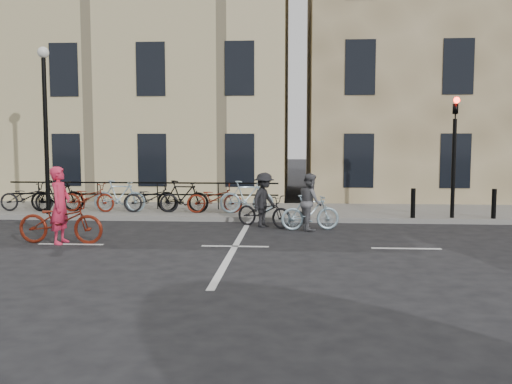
# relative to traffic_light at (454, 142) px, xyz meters

# --- Properties ---
(ground) EXTENTS (120.00, 120.00, 0.00)m
(ground) POSITION_rel_traffic_light_xyz_m (-6.20, -4.34, -2.45)
(ground) COLOR black
(ground) RESTS_ON ground
(sidewalk) EXTENTS (46.00, 4.00, 0.15)m
(sidewalk) POSITION_rel_traffic_light_xyz_m (-10.20, 1.66, -2.38)
(sidewalk) COLOR slate
(sidewalk) RESTS_ON ground
(building_east) EXTENTS (14.00, 10.00, 12.00)m
(building_east) POSITION_rel_traffic_light_xyz_m (2.80, 8.66, 3.70)
(building_east) COLOR #897853
(building_east) RESTS_ON sidewalk
(building_west) EXTENTS (20.00, 10.00, 10.00)m
(building_west) POSITION_rel_traffic_light_xyz_m (-15.20, 8.66, 2.70)
(building_west) COLOR #CFBC8C
(building_west) RESTS_ON sidewalk
(traffic_light) EXTENTS (0.18, 0.30, 3.90)m
(traffic_light) POSITION_rel_traffic_light_xyz_m (0.00, 0.00, 0.00)
(traffic_light) COLOR black
(traffic_light) RESTS_ON sidewalk
(lamp_post) EXTENTS (0.36, 0.36, 5.28)m
(lamp_post) POSITION_rel_traffic_light_xyz_m (-12.70, 0.06, 1.04)
(lamp_post) COLOR black
(lamp_post) RESTS_ON sidewalk
(bollard_east) EXTENTS (0.14, 0.14, 0.90)m
(bollard_east) POSITION_rel_traffic_light_xyz_m (-1.20, -0.09, -1.85)
(bollard_east) COLOR black
(bollard_east) RESTS_ON sidewalk
(bollard_west) EXTENTS (0.14, 0.14, 0.90)m
(bollard_west) POSITION_rel_traffic_light_xyz_m (1.20, -0.09, -1.85)
(bollard_west) COLOR black
(bollard_west) RESTS_ON sidewalk
(parked_bikes) EXTENTS (9.35, 1.23, 1.05)m
(parked_bikes) POSITION_rel_traffic_light_xyz_m (-10.07, 0.70, -1.81)
(parked_bikes) COLOR black
(parked_bikes) RESTS_ON sidewalk
(cyclist_pink) EXTENTS (2.13, 0.79, 1.88)m
(cyclist_pink) POSITION_rel_traffic_light_xyz_m (-10.48, -4.23, -1.80)
(cyclist_pink) COLOR maroon
(cyclist_pink) RESTS_ON ground
(cyclist_grey) EXTENTS (1.71, 0.88, 1.60)m
(cyclist_grey) POSITION_rel_traffic_light_xyz_m (-4.36, -1.76, -1.81)
(cyclist_grey) COLOR #8EABB9
(cyclist_grey) RESTS_ON ground
(cyclist_dark) EXTENTS (1.85, 1.39, 1.58)m
(cyclist_dark) POSITION_rel_traffic_light_xyz_m (-5.68, -1.27, -1.83)
(cyclist_dark) COLOR black
(cyclist_dark) RESTS_ON ground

